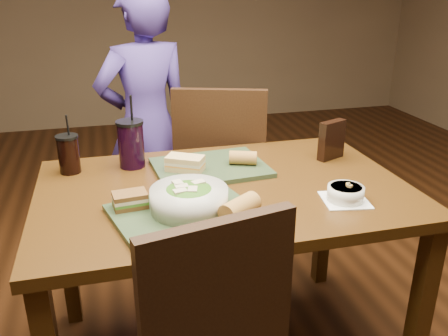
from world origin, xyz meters
The scene contains 14 objects.
dining_table centered at (0.00, 0.00, 0.66)m, with size 1.30×0.85×0.75m.
chair_far centered at (0.11, 0.61, 0.55)m, with size 0.54×0.55×0.99m.
diner centered at (-0.18, 0.95, 0.72)m, with size 0.52×0.34×1.43m, color navy.
tray_near centered at (-0.18, -0.18, 0.76)m, with size 0.42×0.32×0.02m, color #2C3C24.
tray_far centered at (-0.01, 0.17, 0.76)m, with size 0.42×0.32×0.02m, color #2C3C24.
salad_bowl centered at (-0.16, -0.18, 0.81)m, with size 0.24×0.24×0.08m.
soup_bowl centered at (0.36, -0.22, 0.78)m, with size 0.17×0.17×0.06m.
sandwich_near centered at (-0.34, -0.12, 0.79)m, with size 0.11×0.08×0.05m.
sandwich_far centered at (-0.11, 0.14, 0.80)m, with size 0.16×0.13×0.05m.
baguette_near centered at (-0.02, -0.28, 0.80)m, with size 0.07×0.07×0.13m, color #AD7533.
baguette_far centered at (0.11, 0.15, 0.79)m, with size 0.05×0.05×0.11m, color #AD7533.
cup_cola centered at (-0.53, 0.28, 0.82)m, with size 0.08×0.08×0.23m.
cup_berry centered at (-0.30, 0.28, 0.84)m, with size 0.11×0.11×0.29m.
chip_bag centered at (0.49, 0.17, 0.83)m, with size 0.12×0.04×0.16m, color black.
Camera 1 is at (-0.39, -1.49, 1.43)m, focal length 38.00 mm.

